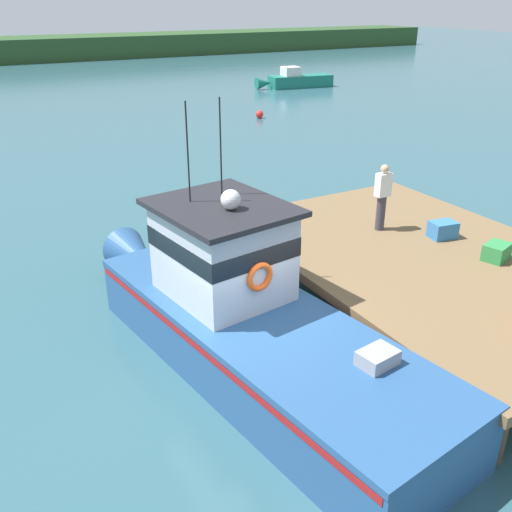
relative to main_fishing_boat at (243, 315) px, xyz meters
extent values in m
plane|color=#2D5660|center=(-0.12, 0.01, -1.01)|extent=(200.00, 200.00, 0.00)
cylinder|color=#4C3D2D|center=(2.08, -4.09, -0.51)|extent=(0.36, 0.36, 1.00)
cylinder|color=#4C3D2D|center=(2.08, 4.11, -0.51)|extent=(0.36, 0.36, 1.00)
cylinder|color=#4C3D2D|center=(7.28, 4.11, -0.51)|extent=(0.36, 0.36, 1.00)
cube|color=brown|center=(4.68, 0.01, 0.09)|extent=(6.00, 9.00, 0.20)
cube|color=#285184|center=(0.08, -0.56, -0.46)|extent=(3.60, 8.27, 1.10)
cone|color=#285184|center=(-0.61, 4.29, -0.46)|extent=(1.34, 1.94, 1.10)
cube|color=#A31919|center=(0.08, -0.56, -0.01)|extent=(3.60, 8.12, 0.12)
cube|color=#285184|center=(0.08, -0.56, 0.15)|extent=(3.64, 8.28, 0.12)
cube|color=silver|center=(-0.09, 0.63, 0.99)|extent=(2.19, 2.45, 1.80)
cube|color=black|center=(-0.09, 0.63, 1.31)|extent=(2.21, 2.47, 0.36)
cube|color=#232328|center=(-0.09, 0.63, 1.94)|extent=(2.47, 2.78, 0.10)
sphere|color=white|center=(-0.05, 0.33, 2.17)|extent=(0.36, 0.36, 0.36)
cylinder|color=black|center=(-0.51, 1.07, 2.89)|extent=(0.03, 0.03, 1.80)
cylinder|color=black|center=(0.19, 1.17, 2.89)|extent=(0.03, 0.03, 1.80)
cube|color=#939399|center=(0.93, -2.66, 0.27)|extent=(0.66, 0.52, 0.36)
torus|color=orange|center=(0.08, -3.39, 0.15)|extent=(0.63, 0.63, 0.12)
torus|color=#EA5119|center=(0.07, -0.50, 0.99)|extent=(0.55, 0.18, 0.54)
cube|color=#2D8442|center=(5.76, -0.88, 0.37)|extent=(0.70, 0.60, 0.36)
cube|color=#3370B2|center=(5.67, 0.59, 0.39)|extent=(0.66, 0.53, 0.39)
cylinder|color=#383842|center=(4.71, 1.73, 0.62)|extent=(0.22, 0.22, 0.86)
cube|color=white|center=(4.71, 1.73, 1.33)|extent=(0.36, 0.22, 0.56)
sphere|color=tan|center=(4.71, 1.73, 1.72)|extent=(0.20, 0.20, 0.20)
cube|color=#196B5B|center=(21.08, 30.07, -0.56)|extent=(5.08, 2.22, 0.89)
cone|color=#196B5B|center=(18.03, 30.49, -0.56)|extent=(1.34, 1.05, 0.89)
cube|color=silver|center=(20.23, 30.19, 0.22)|extent=(1.39, 1.41, 0.67)
sphere|color=red|center=(12.16, 20.82, -0.79)|extent=(0.44, 0.44, 0.44)
camera|label=1|loc=(-4.27, -8.12, 5.40)|focal=39.85mm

